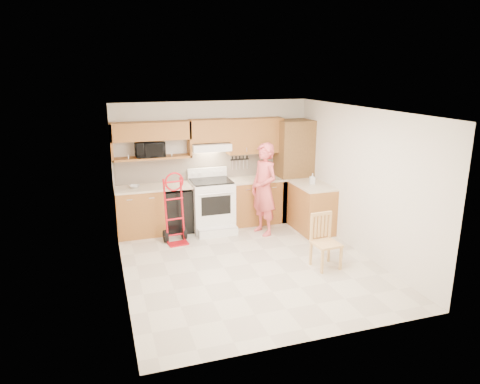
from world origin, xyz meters
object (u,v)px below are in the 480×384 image
range (212,201)px  dining_chair (326,242)px  person (264,189)px  hand_truck (175,212)px  microwave (150,149)px

range → dining_chair: bearing=-60.6°
range → person: 1.07m
person → hand_truck: bearing=-106.8°
person → dining_chair: bearing=-3.0°
person → range: bearing=-135.6°
microwave → hand_truck: microwave is taller
microwave → hand_truck: (0.31, -0.79, -1.04)m
range → dining_chair: range is taller
microwave → dining_chair: bearing=-49.4°
microwave → range: microwave is taller
range → person: bearing=-30.0°
range → hand_truck: 0.95m
microwave → range: (1.13, -0.31, -1.05)m
dining_chair → microwave: bearing=128.7°
hand_truck → microwave: bearing=104.5°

